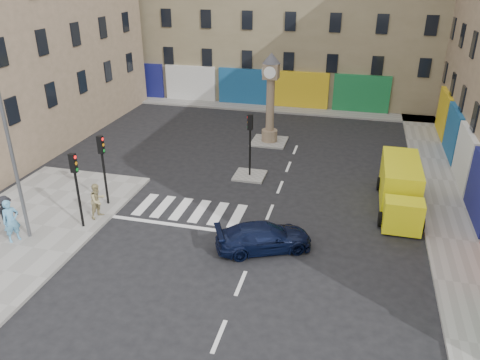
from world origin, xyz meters
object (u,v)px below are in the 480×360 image
at_px(yellow_van, 400,187).
at_px(traffic_light_left_near, 76,179).
at_px(traffic_light_island, 250,135).
at_px(clock_pillar, 271,93).
at_px(traffic_light_left_far, 103,159).
at_px(pedestrian_dark, 6,214).
at_px(pedestrian_tan, 98,201).
at_px(pedestrian_blue, 11,221).
at_px(lamp_post, 9,141).
at_px(navy_sedan, 264,237).

bearing_deg(yellow_van, traffic_light_left_near, -157.35).
relative_size(traffic_light_island, clock_pillar, 0.61).
bearing_deg(traffic_light_left_far, pedestrian_dark, -130.44).
bearing_deg(pedestrian_tan, traffic_light_left_near, -178.61).
xyz_separation_m(clock_pillar, pedestrian_tan, (-6.00, -12.78, -2.51)).
relative_size(traffic_light_island, pedestrian_blue, 1.85).
relative_size(traffic_light_island, lamp_post, 0.45).
bearing_deg(clock_pillar, yellow_van, -42.62).
distance_m(traffic_light_island, lamp_post, 12.52).
xyz_separation_m(navy_sedan, yellow_van, (5.95, 5.71, 0.49)).
bearing_deg(traffic_light_left_far, pedestrian_tan, -77.75).
bearing_deg(clock_pillar, traffic_light_island, -90.00).
height_order(yellow_van, pedestrian_dark, yellow_van).
distance_m(traffic_light_island, clock_pillar, 6.07).
distance_m(traffic_light_left_far, lamp_post, 4.77).
relative_size(traffic_light_left_far, clock_pillar, 0.61).
xyz_separation_m(traffic_light_left_near, pedestrian_tan, (0.30, 1.02, -1.58)).
bearing_deg(traffic_light_left_near, traffic_light_left_far, 90.00).
bearing_deg(traffic_light_island, traffic_light_left_far, -139.40).
bearing_deg(yellow_van, lamp_post, -155.59).
height_order(traffic_light_left_near, pedestrian_dark, traffic_light_left_near).
distance_m(traffic_light_island, pedestrian_blue, 13.02).
bearing_deg(traffic_light_island, pedestrian_tan, -131.50).
xyz_separation_m(traffic_light_left_near, clock_pillar, (6.30, 13.80, 0.93)).
height_order(traffic_light_left_near, traffic_light_left_far, same).
relative_size(traffic_light_left_far, pedestrian_dark, 2.07).
bearing_deg(lamp_post, traffic_light_left_near, 36.38).
bearing_deg(navy_sedan, pedestrian_tan, 60.65).
bearing_deg(clock_pillar, navy_sedan, -79.94).
xyz_separation_m(traffic_light_left_near, traffic_light_left_far, (0.00, 2.40, 0.00)).
relative_size(pedestrian_blue, pedestrian_dark, 1.12).
relative_size(traffic_light_left_far, navy_sedan, 0.88).
bearing_deg(pedestrian_dark, clock_pillar, -24.37).
bearing_deg(pedestrian_blue, traffic_light_left_near, -20.67).
height_order(navy_sedan, pedestrian_tan, pedestrian_tan).
xyz_separation_m(traffic_light_left_near, lamp_post, (-1.90, -1.40, 2.17)).
height_order(traffic_light_left_far, pedestrian_tan, traffic_light_left_far).
relative_size(traffic_light_left_near, traffic_light_island, 1.00).
height_order(traffic_light_left_near, yellow_van, traffic_light_left_near).
distance_m(traffic_light_left_near, traffic_light_island, 10.03).
xyz_separation_m(traffic_light_island, clock_pillar, (0.00, 6.00, 0.96)).
height_order(traffic_light_left_far, pedestrian_blue, traffic_light_left_far).
bearing_deg(traffic_light_left_near, traffic_light_island, 51.07).
height_order(traffic_light_island, yellow_van, traffic_light_island).
xyz_separation_m(traffic_light_left_far, traffic_light_island, (6.30, 5.40, -0.03)).
height_order(yellow_van, pedestrian_tan, yellow_van).
relative_size(traffic_light_left_near, pedestrian_tan, 2.08).
bearing_deg(pedestrian_blue, yellow_van, -34.71).
bearing_deg(clock_pillar, pedestrian_dark, -122.01).
bearing_deg(pedestrian_dark, pedestrian_tan, -48.84).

